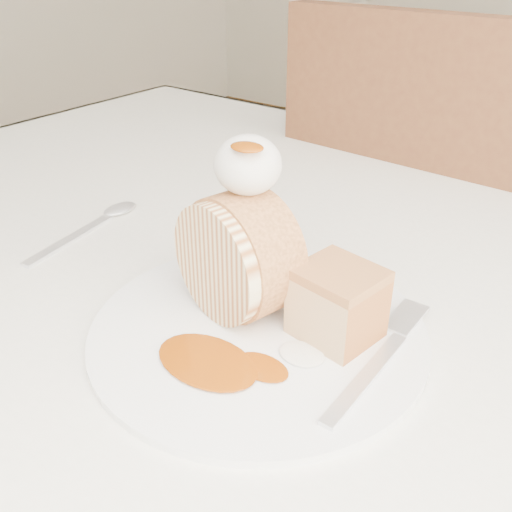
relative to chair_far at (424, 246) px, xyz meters
The scene contains 10 objects.
table 0.44m from the chair_far, 88.24° to the right, with size 1.40×0.90×0.75m.
chair_far is the anchor object (origin of this frame).
plate 0.64m from the chair_far, 83.20° to the right, with size 0.30×0.30×0.01m, color white.
roulade_slice 0.65m from the chair_far, 86.09° to the right, with size 0.11×0.11×0.06m, color beige.
cake_chunk 0.63m from the chair_far, 77.14° to the right, with size 0.07×0.06×0.05m, color #D18A4F.
whipped_cream 0.67m from the chair_far, 86.02° to the right, with size 0.06×0.06×0.05m, color white.
caramel_drizzle 0.70m from the chair_far, 85.00° to the right, with size 0.03×0.02×0.01m, color #8A3905.
caramel_pool 0.71m from the chair_far, 84.06° to the right, with size 0.09×0.06×0.00m, color #8A3905, non-canonical shape.
fork 0.67m from the chair_far, 73.52° to the right, with size 0.02×0.18×0.00m, color silver.
spoon 0.67m from the chair_far, 109.00° to the right, with size 0.03×0.17×0.00m, color silver.
Camera 1 is at (0.31, -0.31, 1.06)m, focal length 40.00 mm.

